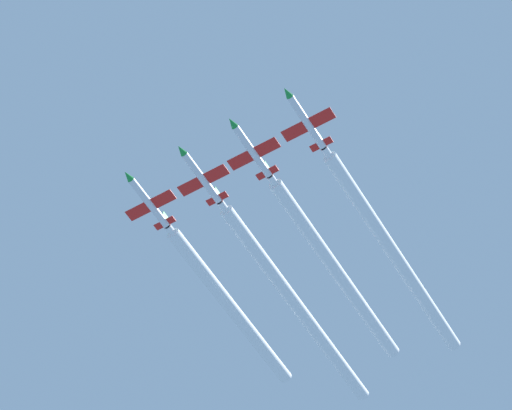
{
  "coord_description": "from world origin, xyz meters",
  "views": [
    {
      "loc": [
        -50.49,
        77.36,
        1.95
      ],
      "look_at": [
        0.37,
        -8.08,
        146.57
      ],
      "focal_mm": 83.77,
      "sensor_mm": 36.0,
      "label": 1
    }
  ],
  "objects_px": {
    "jet_inner_right": "(148,201)",
    "jet_center": "(201,176)",
    "jet_far_left": "(305,120)",
    "jet_inner_left": "(251,149)"
  },
  "relations": [
    {
      "from": "jet_inner_left",
      "to": "jet_inner_right",
      "type": "distance_m",
      "value": 17.62
    },
    {
      "from": "jet_center",
      "to": "jet_inner_right",
      "type": "xyz_separation_m",
      "value": [
        8.98,
        0.3,
        -0.11
      ]
    },
    {
      "from": "jet_inner_right",
      "to": "jet_center",
      "type": "bearing_deg",
      "value": -178.06
    },
    {
      "from": "jet_inner_left",
      "to": "jet_inner_right",
      "type": "relative_size",
      "value": 1.0
    },
    {
      "from": "jet_inner_left",
      "to": "jet_inner_right",
      "type": "xyz_separation_m",
      "value": [
        17.62,
        0.11,
        -0.01
      ]
    },
    {
      "from": "jet_inner_left",
      "to": "jet_inner_right",
      "type": "height_order",
      "value": "jet_inner_left"
    },
    {
      "from": "jet_center",
      "to": "jet_inner_left",
      "type": "bearing_deg",
      "value": 178.69
    },
    {
      "from": "jet_center",
      "to": "jet_far_left",
      "type": "bearing_deg",
      "value": 178.36
    },
    {
      "from": "jet_far_left",
      "to": "jet_center",
      "type": "bearing_deg",
      "value": -1.64
    },
    {
      "from": "jet_far_left",
      "to": "jet_inner_left",
      "type": "height_order",
      "value": "jet_inner_left"
    }
  ]
}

